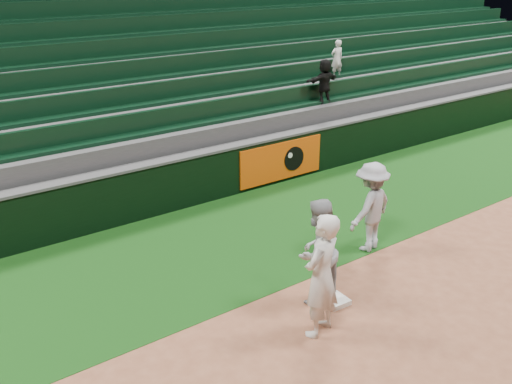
{
  "coord_description": "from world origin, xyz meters",
  "views": [
    {
      "loc": [
        -5.77,
        -5.81,
        5.38
      ],
      "look_at": [
        0.19,
        2.3,
        1.3
      ],
      "focal_mm": 40.0,
      "sensor_mm": 36.0,
      "label": 1
    }
  ],
  "objects_px": {
    "first_base": "(336,301)",
    "first_baseman": "(321,276)",
    "baserunner": "(317,251)",
    "base_coach": "(371,207)"
  },
  "relations": [
    {
      "from": "first_baseman",
      "to": "first_base",
      "type": "bearing_deg",
      "value": -169.4
    },
    {
      "from": "first_baseman",
      "to": "baserunner",
      "type": "distance_m",
      "value": 0.94
    },
    {
      "from": "first_base",
      "to": "first_baseman",
      "type": "relative_size",
      "value": 0.19
    },
    {
      "from": "first_base",
      "to": "baserunner",
      "type": "relative_size",
      "value": 0.21
    },
    {
      "from": "first_base",
      "to": "baserunner",
      "type": "distance_m",
      "value": 0.95
    },
    {
      "from": "first_base",
      "to": "base_coach",
      "type": "relative_size",
      "value": 0.21
    },
    {
      "from": "first_baseman",
      "to": "baserunner",
      "type": "xyz_separation_m",
      "value": [
        0.58,
        0.74,
        -0.09
      ]
    },
    {
      "from": "baserunner",
      "to": "base_coach",
      "type": "relative_size",
      "value": 1.01
    },
    {
      "from": "base_coach",
      "to": "first_base",
      "type": "bearing_deg",
      "value": 18.03
    },
    {
      "from": "first_base",
      "to": "first_baseman",
      "type": "xyz_separation_m",
      "value": [
        -0.78,
        -0.43,
        0.96
      ]
    }
  ]
}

